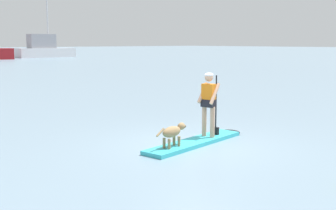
% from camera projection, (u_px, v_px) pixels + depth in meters
% --- Properties ---
extents(ground_plane, '(400.00, 400.00, 0.00)m').
position_uv_depth(ground_plane, '(194.00, 144.00, 11.03)').
color(ground_plane, gray).
extents(paddleboard, '(3.64, 1.11, 0.10)m').
position_uv_depth(paddleboard, '(200.00, 141.00, 11.20)').
color(paddleboard, '#33B2BF').
rests_on(paddleboard, ground_plane).
extents(person_paddler, '(0.64, 0.52, 1.68)m').
position_uv_depth(person_paddler, '(209.00, 100.00, 11.34)').
color(person_paddler, tan).
rests_on(person_paddler, paddleboard).
extents(dog, '(1.08, 0.30, 0.54)m').
position_uv_depth(dog, '(173.00, 132.00, 10.31)').
color(dog, '#997A51').
rests_on(dog, paddleboard).
extents(moored_boat_outer, '(9.66, 2.84, 12.44)m').
position_uv_depth(moored_boat_outer, '(45.00, 49.00, 72.20)').
color(moored_boat_outer, silver).
rests_on(moored_boat_outer, ground_plane).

